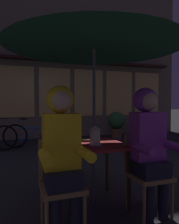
% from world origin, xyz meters
% --- Properties ---
extents(ground_plane, '(60.00, 60.00, 0.00)m').
position_xyz_m(ground_plane, '(0.00, 0.00, 0.00)').
color(ground_plane, '#232326').
extents(cafe_table, '(0.72, 0.72, 0.74)m').
position_xyz_m(cafe_table, '(0.00, 0.00, 0.64)').
color(cafe_table, maroon).
rests_on(cafe_table, ground_plane).
extents(patio_umbrella, '(2.10, 2.10, 2.31)m').
position_xyz_m(patio_umbrella, '(0.00, 0.00, 2.06)').
color(patio_umbrella, '#4C4C51').
rests_on(patio_umbrella, ground_plane).
extents(lantern, '(0.11, 0.11, 0.23)m').
position_xyz_m(lantern, '(-0.02, -0.09, 0.86)').
color(lantern, white).
rests_on(lantern, cafe_table).
extents(chair_left, '(0.40, 0.40, 0.87)m').
position_xyz_m(chair_left, '(-0.48, -0.37, 0.49)').
color(chair_left, olive).
rests_on(chair_left, ground_plane).
extents(chair_right, '(0.40, 0.40, 0.87)m').
position_xyz_m(chair_right, '(0.48, -0.37, 0.49)').
color(chair_right, olive).
rests_on(chair_right, ground_plane).
extents(person_left_hooded, '(0.45, 0.56, 1.40)m').
position_xyz_m(person_left_hooded, '(-0.48, -0.43, 0.85)').
color(person_left_hooded, black).
rests_on(person_left_hooded, ground_plane).
extents(person_right_hooded, '(0.45, 0.56, 1.40)m').
position_xyz_m(person_right_hooded, '(0.48, -0.43, 0.85)').
color(person_right_hooded, black).
rests_on(person_right_hooded, ground_plane).
extents(shopfront_building, '(10.00, 0.93, 6.20)m').
position_xyz_m(shopfront_building, '(0.40, 5.39, 3.09)').
color(shopfront_building, '#6B5B4C').
rests_on(shopfront_building, ground_plane).
extents(bicycle_third, '(1.67, 0.33, 0.84)m').
position_xyz_m(bicycle_third, '(-0.43, 3.59, 0.35)').
color(bicycle_third, black).
rests_on(bicycle_third, ground_plane).
extents(book, '(0.24, 0.20, 0.02)m').
position_xyz_m(book, '(0.02, 0.18, 0.75)').
color(book, olive).
rests_on(book, cafe_table).
extents(potted_plant, '(0.60, 0.60, 0.92)m').
position_xyz_m(potted_plant, '(2.40, 4.26, 0.54)').
color(potted_plant, brown).
rests_on(potted_plant, ground_plane).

